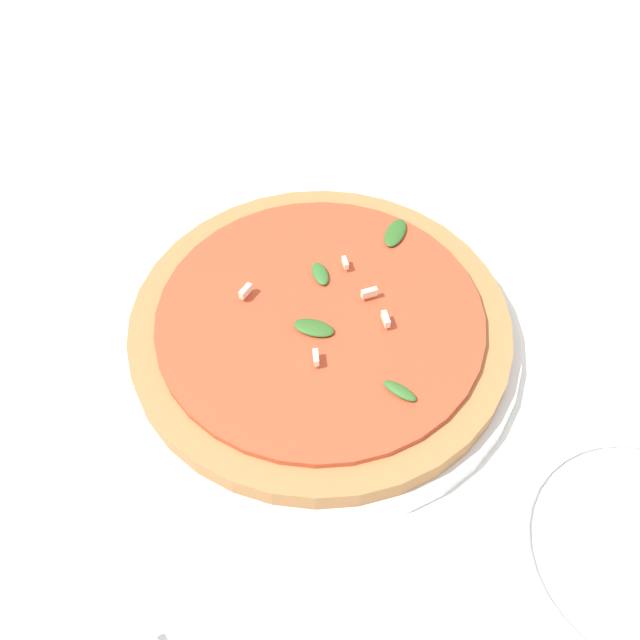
% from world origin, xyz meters
% --- Properties ---
extents(ground_plane, '(6.00, 6.00, 0.00)m').
position_xyz_m(ground_plane, '(0.00, 0.00, 0.00)').
color(ground_plane, silver).
extents(pizza_arugula_main, '(0.32, 0.32, 0.05)m').
position_xyz_m(pizza_arugula_main, '(-0.04, 0.03, 0.02)').
color(pizza_arugula_main, white).
rests_on(pizza_arugula_main, ground_plane).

